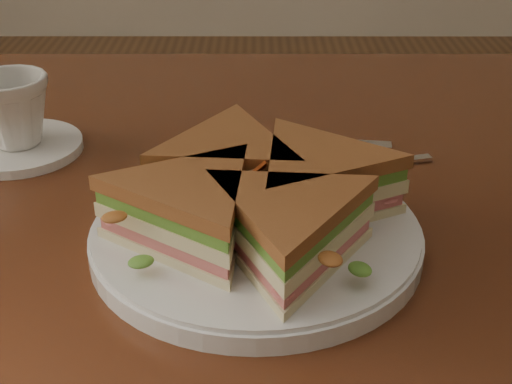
# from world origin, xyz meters

# --- Properties ---
(table) EXTENTS (1.20, 0.80, 0.75)m
(table) POSITION_xyz_m (0.00, 0.00, 0.65)
(table) COLOR #39190D
(table) RESTS_ON ground
(plate) EXTENTS (0.27, 0.27, 0.02)m
(plate) POSITION_xyz_m (-0.03, -0.10, 0.76)
(plate) COLOR white
(plate) RESTS_ON table
(sandwich_wedges) EXTENTS (0.30, 0.30, 0.06)m
(sandwich_wedges) POSITION_xyz_m (-0.03, -0.10, 0.80)
(sandwich_wedges) COLOR beige
(sandwich_wedges) RESTS_ON plate
(crisps_mound) EXTENTS (0.09, 0.09, 0.05)m
(crisps_mound) POSITION_xyz_m (-0.03, -0.10, 0.79)
(crisps_mound) COLOR #C34B19
(crisps_mound) RESTS_ON plate
(spoon) EXTENTS (0.18, 0.06, 0.01)m
(spoon) POSITION_xyz_m (0.02, 0.02, 0.75)
(spoon) COLOR silver
(spoon) RESTS_ON table
(knife) EXTENTS (0.22, 0.04, 0.00)m
(knife) POSITION_xyz_m (-0.00, 0.09, 0.75)
(knife) COLOR silver
(knife) RESTS_ON table
(saucer) EXTENTS (0.13, 0.13, 0.01)m
(saucer) POSITION_xyz_m (-0.28, 0.07, 0.76)
(saucer) COLOR white
(saucer) RESTS_ON table
(coffee_cup) EXTENTS (0.08, 0.08, 0.07)m
(coffee_cup) POSITION_xyz_m (-0.28, 0.07, 0.80)
(coffee_cup) COLOR white
(coffee_cup) RESTS_ON saucer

